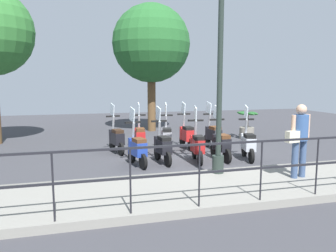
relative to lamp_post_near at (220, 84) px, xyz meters
The scene contains 17 objects.
ground_plane 3.23m from the lamp_post_near, ahead, with size 28.00×28.00×0.00m, color #38383D.
promenade_walkway 2.21m from the lamp_post_near, behind, with size 2.20×20.00×0.15m.
fence_railing 2.20m from the lamp_post_near, behind, with size 0.04×16.03×1.07m.
lamp_post_near is the anchor object (origin of this frame).
pedestrian_with_bag 2.02m from the lamp_post_near, 117.44° to the right, with size 0.36×0.64×1.59m.
tree_distant 7.80m from the lamp_post_near, ahead, with size 3.40×3.40×5.56m.
potted_palm 5.90m from the lamp_post_near, 34.92° to the right, with size 1.06×0.66×1.05m.
scooter_near_0 2.76m from the lamp_post_near, 46.22° to the right, with size 1.21×0.52×1.54m.
scooter_near_1 2.49m from the lamp_post_near, 26.01° to the right, with size 1.23×0.44×1.54m.
scooter_near_2 2.33m from the lamp_post_near, ahead, with size 1.23×0.46×1.54m.
scooter_near_3 2.57m from the lamp_post_near, 26.45° to the left, with size 1.23×0.44×1.54m.
scooter_near_4 2.83m from the lamp_post_near, 43.77° to the left, with size 1.22×0.49×1.54m.
scooter_far_0 3.83m from the lamp_post_near, 20.86° to the right, with size 1.23×0.44×1.54m.
scooter_far_1 3.82m from the lamp_post_near, ahead, with size 1.23×0.44×1.54m.
scooter_far_2 3.63m from the lamp_post_near, ahead, with size 1.22×0.48×1.54m.
scooter_far_3 4.03m from the lamp_post_near, 18.80° to the left, with size 1.23×0.44×1.54m.
scooter_far_4 4.22m from the lamp_post_near, 30.08° to the left, with size 1.22×0.50×1.54m.
Camera 1 is at (-9.12, 3.00, 2.22)m, focal length 35.00 mm.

